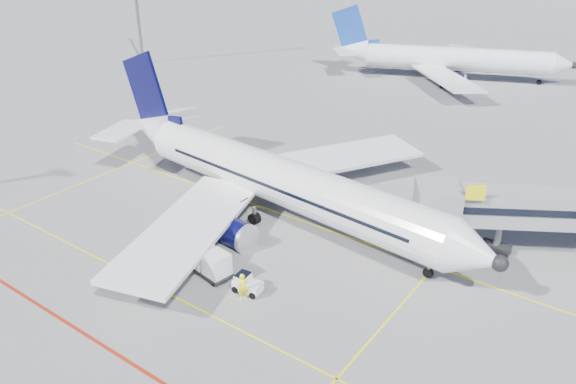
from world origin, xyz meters
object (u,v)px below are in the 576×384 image
second_aircraft (446,59)px  cargo_dolly (208,260)px  main_aircraft (269,177)px  belt_loader (216,206)px  baggage_tug (246,283)px  ramp_worker (243,287)px

second_aircraft → cargo_dolly: 63.71m
main_aircraft → belt_loader: main_aircraft is taller
baggage_tug → ramp_worker: size_ratio=1.07×
main_aircraft → belt_loader: size_ratio=7.16×
main_aircraft → baggage_tug: bearing=-54.3°
baggage_tug → ramp_worker: ramp_worker is taller
belt_loader → baggage_tug: bearing=-35.5°
main_aircraft → cargo_dolly: (2.50, -10.55, -2.07)m
cargo_dolly → second_aircraft: bearing=105.4°
cargo_dolly → belt_loader: bearing=138.1°
main_aircraft → belt_loader: 5.43m
baggage_tug → second_aircraft: bearing=92.9°
baggage_tug → cargo_dolly: cargo_dolly is taller
cargo_dolly → ramp_worker: (4.00, -0.86, -0.15)m
ramp_worker → baggage_tug: bearing=57.4°
ramp_worker → cargo_dolly: bearing=109.3°
main_aircraft → baggage_tug: (6.11, -10.61, -2.56)m
belt_loader → ramp_worker: bearing=-37.3°
baggage_tug → ramp_worker: bearing=-70.9°
second_aircraft → baggage_tug: bearing=-101.7°
main_aircraft → ramp_worker: (6.50, -11.41, -2.23)m
baggage_tug → cargo_dolly: size_ratio=0.53×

